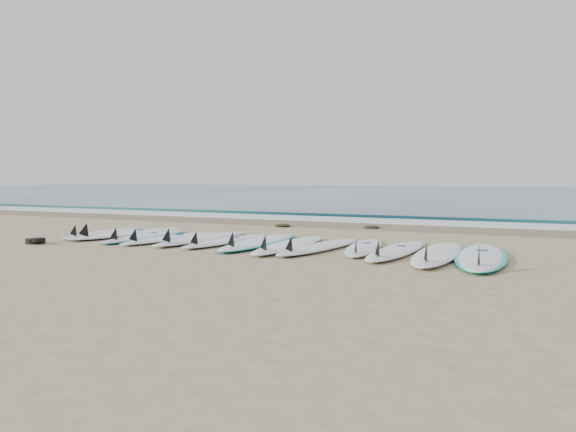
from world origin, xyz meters
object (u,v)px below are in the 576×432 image
at_px(leash_coil, 36,241).
at_px(surfboard_0, 102,233).
at_px(surfboard_6, 259,242).
at_px(surfboard_12, 481,256).

bearing_deg(leash_coil, surfboard_0, 88.97).
relative_size(surfboard_6, leash_coil, 6.02).
distance_m(surfboard_0, leash_coil, 1.51).
xyz_separation_m(surfboard_6, leash_coil, (-3.48, -1.46, -0.00)).
bearing_deg(surfboard_0, leash_coil, -98.46).
xyz_separation_m(surfboard_0, leash_coil, (-0.03, -1.51, -0.00)).
height_order(surfboard_6, leash_coil, surfboard_6).
relative_size(surfboard_12, leash_coil, 6.27).
height_order(surfboard_12, leash_coil, surfboard_12).
bearing_deg(leash_coil, surfboard_12, 9.90).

